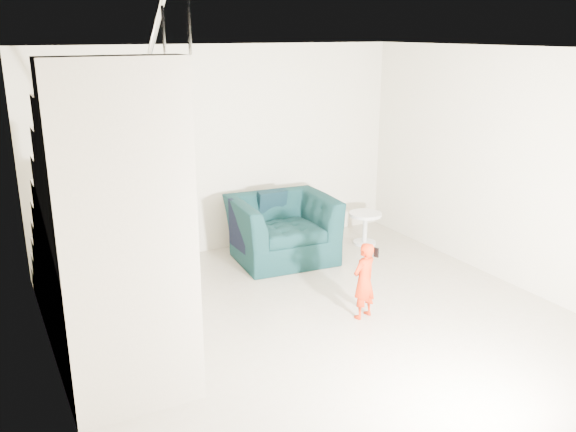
% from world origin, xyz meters
% --- Properties ---
extents(floor, '(5.50, 5.50, 0.00)m').
position_xyz_m(floor, '(0.00, 0.00, 0.00)').
color(floor, gray).
rests_on(floor, ground).
extents(ceiling, '(5.50, 5.50, 0.00)m').
position_xyz_m(ceiling, '(0.00, 0.00, 2.70)').
color(ceiling, silver).
rests_on(ceiling, back_wall).
extents(back_wall, '(5.00, 0.00, 5.00)m').
position_xyz_m(back_wall, '(0.00, 2.75, 1.35)').
color(back_wall, beige).
rests_on(back_wall, floor).
extents(left_wall, '(0.00, 5.50, 5.50)m').
position_xyz_m(left_wall, '(-2.50, 0.00, 1.35)').
color(left_wall, beige).
rests_on(left_wall, floor).
extents(right_wall, '(0.00, 5.50, 5.50)m').
position_xyz_m(right_wall, '(2.50, 0.00, 1.35)').
color(right_wall, beige).
rests_on(right_wall, floor).
extents(armchair, '(1.35, 1.20, 0.82)m').
position_xyz_m(armchair, '(0.49, 2.01, 0.41)').
color(armchair, black).
rests_on(armchair, floor).
extents(toddler, '(0.34, 0.27, 0.81)m').
position_xyz_m(toddler, '(0.46, 0.12, 0.41)').
color(toddler, '#922104').
rests_on(toddler, floor).
extents(side_table, '(0.45, 0.45, 0.45)m').
position_xyz_m(side_table, '(1.77, 1.99, 0.30)').
color(side_table, silver).
rests_on(side_table, floor).
extents(staircase, '(1.02, 3.03, 3.62)m').
position_xyz_m(staircase, '(-2.00, 0.55, 0.95)').
color(staircase, '#ADA089').
rests_on(staircase, floor).
extents(cushion, '(0.40, 0.19, 0.40)m').
position_xyz_m(cushion, '(0.52, 2.37, 0.65)').
color(cushion, black).
rests_on(cushion, armchair).
extents(throw, '(0.05, 0.53, 0.60)m').
position_xyz_m(throw, '(-0.09, 2.06, 0.52)').
color(throw, black).
rests_on(throw, armchair).
extents(phone, '(0.04, 0.05, 0.10)m').
position_xyz_m(phone, '(0.57, 0.08, 0.71)').
color(phone, black).
rests_on(phone, toddler).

